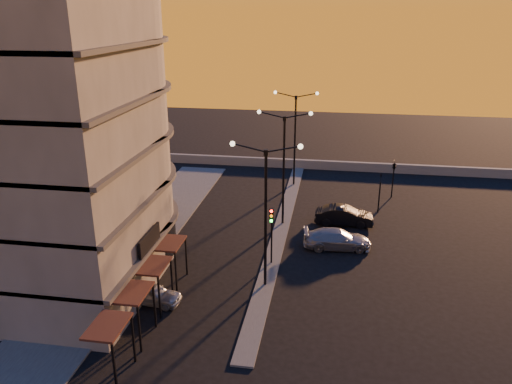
% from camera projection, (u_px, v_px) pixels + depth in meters
% --- Properties ---
extents(ground, '(120.00, 120.00, 0.00)m').
position_uv_depth(ground, '(265.00, 286.00, 32.20)').
color(ground, black).
rests_on(ground, ground).
extents(sidewalk_west, '(5.00, 40.00, 0.12)m').
position_uv_depth(sidewalk_west, '(135.00, 246.00, 37.50)').
color(sidewalk_west, '#494947').
rests_on(sidewalk_west, ground).
extents(median, '(1.20, 36.00, 0.12)m').
position_uv_depth(median, '(283.00, 224.00, 41.46)').
color(median, '#494947').
rests_on(median, ground).
extents(parapet, '(44.00, 0.50, 1.00)m').
position_uv_depth(parapet, '(316.00, 165.00, 55.84)').
color(parapet, slate).
rests_on(parapet, ground).
extents(building, '(14.35, 17.08, 25.00)m').
position_uv_depth(building, '(39.00, 95.00, 30.30)').
color(building, '#635F58').
rests_on(building, ground).
extents(streetlamp_near, '(4.32, 0.32, 9.51)m').
position_uv_depth(streetlamp_near, '(266.00, 205.00, 30.29)').
color(streetlamp_near, black).
rests_on(streetlamp_near, ground).
extents(streetlamp_mid, '(4.32, 0.32, 9.51)m').
position_uv_depth(streetlamp_mid, '(284.00, 160.00, 39.57)').
color(streetlamp_mid, black).
rests_on(streetlamp_mid, ground).
extents(streetlamp_far, '(4.32, 0.32, 9.51)m').
position_uv_depth(streetlamp_far, '(295.00, 131.00, 48.84)').
color(streetlamp_far, black).
rests_on(streetlamp_far, ground).
extents(traffic_light_main, '(0.28, 0.44, 4.25)m').
position_uv_depth(traffic_light_main, '(271.00, 227.00, 33.88)').
color(traffic_light_main, black).
rests_on(traffic_light_main, ground).
extents(signal_east_a, '(0.13, 0.16, 3.60)m').
position_uv_depth(signal_east_a, '(380.00, 192.00, 43.31)').
color(signal_east_a, black).
rests_on(signal_east_a, ground).
extents(signal_east_b, '(0.42, 1.99, 3.60)m').
position_uv_depth(signal_east_b, '(394.00, 166.00, 46.39)').
color(signal_east_b, black).
rests_on(signal_east_b, ground).
extents(car_hatchback, '(3.76, 1.80, 1.24)m').
position_uv_depth(car_hatchback, '(151.00, 294.00, 30.12)').
color(car_hatchback, '#A6AAAE').
rests_on(car_hatchback, ground).
extents(car_sedan, '(4.78, 1.67, 1.57)m').
position_uv_depth(car_sedan, '(344.00, 216.00, 41.17)').
color(car_sedan, black).
rests_on(car_sedan, ground).
extents(car_wagon, '(5.19, 2.55, 1.45)m').
position_uv_depth(car_wagon, '(337.00, 239.00, 37.11)').
color(car_wagon, gray).
rests_on(car_wagon, ground).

